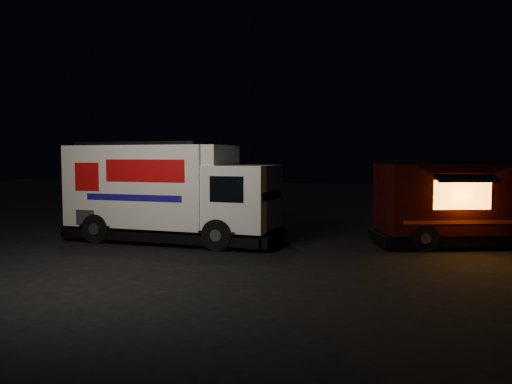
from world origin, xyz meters
name	(u,v)px	position (x,y,z in m)	size (l,w,h in m)	color
ground	(228,258)	(0.00, 0.00, 0.00)	(80.00, 80.00, 0.00)	black
white_truck	(173,192)	(-2.61, 2.22, 1.63)	(7.19, 2.45, 3.26)	white
red_truck	(467,203)	(6.62, 3.85, 1.33)	(5.72, 2.10, 2.66)	#340C09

